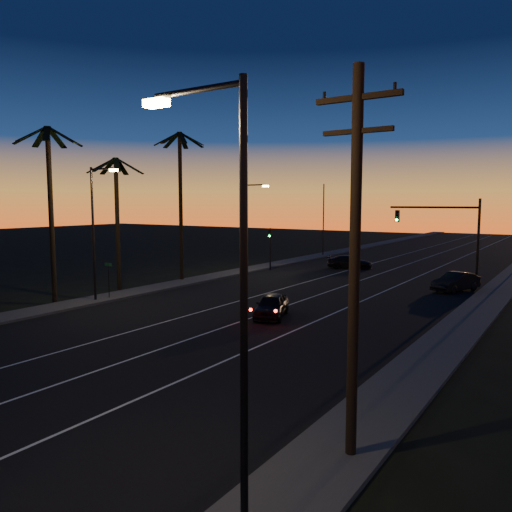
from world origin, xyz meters
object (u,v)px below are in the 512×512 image
Objects in this scene: right_car at (456,282)px; cross_car at (349,262)px; lead_car at (272,305)px; signal_mast at (447,226)px; utility_pole at (355,257)px.

right_car is 14.21m from cross_car.
right_car is at bearing -33.29° from cross_car.
signal_mast is at bearing 71.50° from lead_car.
utility_pole is 28.24m from right_car.
right_car is (1.31, -2.31, -4.06)m from signal_mast.
cross_car is at bearing 146.71° from right_car.
signal_mast is at bearing 98.47° from utility_pole.
utility_pole reaches higher than lead_car.
signal_mast is 1.50× the size of lead_car.
utility_pole reaches higher than cross_car.
utility_pole is at bearing -67.05° from cross_car.
lead_car is at bearing -108.50° from signal_mast.
right_car is at bearing -60.33° from signal_mast.
right_car is at bearing 64.66° from lead_car.
signal_mast is 4.85m from right_car.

